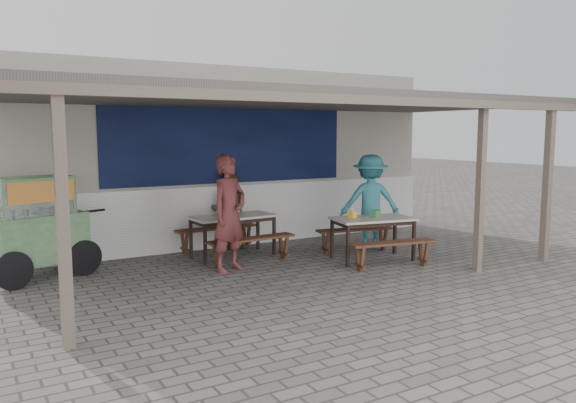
{
  "coord_description": "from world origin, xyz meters",
  "views": [
    {
      "loc": [
        -4.78,
        -6.99,
        2.23
      ],
      "look_at": [
        -0.14,
        0.9,
        1.1
      ],
      "focal_mm": 35.0,
      "sensor_mm": 36.0,
      "label": 1
    }
  ],
  "objects_px": {
    "table_left": "(233,220)",
    "vendor_cart": "(37,224)",
    "bench_left_street": "(252,244)",
    "donation_box": "(376,213)",
    "patron_wall_side": "(230,211)",
    "patron_right_table": "(370,201)",
    "tissue_box": "(352,214)",
    "condiment_jar": "(237,211)",
    "bench_right_wall": "(355,234)",
    "bench_left_wall": "(216,233)",
    "bench_right_street": "(393,248)",
    "patron_street_side": "(229,213)",
    "condiment_bowl": "(227,214)",
    "table_right": "(373,222)"
  },
  "relations": [
    {
      "from": "table_left",
      "to": "vendor_cart",
      "type": "bearing_deg",
      "value": 174.38
    },
    {
      "from": "bench_left_street",
      "to": "donation_box",
      "type": "distance_m",
      "value": 2.26
    },
    {
      "from": "patron_wall_side",
      "to": "patron_right_table",
      "type": "distance_m",
      "value": 2.71
    },
    {
      "from": "tissue_box",
      "to": "condiment_jar",
      "type": "xyz_separation_m",
      "value": [
        -1.49,
        1.52,
        -0.02
      ]
    },
    {
      "from": "tissue_box",
      "to": "condiment_jar",
      "type": "bearing_deg",
      "value": 134.5
    },
    {
      "from": "table_left",
      "to": "vendor_cart",
      "type": "xyz_separation_m",
      "value": [
        -3.21,
        0.11,
        0.18
      ]
    },
    {
      "from": "bench_right_wall",
      "to": "bench_left_wall",
      "type": "bearing_deg",
      "value": 156.85
    },
    {
      "from": "patron_wall_side",
      "to": "condiment_jar",
      "type": "height_order",
      "value": "patron_wall_side"
    },
    {
      "from": "table_left",
      "to": "patron_right_table",
      "type": "relative_size",
      "value": 0.85
    },
    {
      "from": "bench_left_wall",
      "to": "patron_wall_side",
      "type": "distance_m",
      "value": 0.5
    },
    {
      "from": "condiment_jar",
      "to": "patron_right_table",
      "type": "bearing_deg",
      "value": -19.08
    },
    {
      "from": "condiment_jar",
      "to": "bench_right_street",
      "type": "bearing_deg",
      "value": -55.01
    },
    {
      "from": "bench_left_street",
      "to": "patron_wall_side",
      "type": "distance_m",
      "value": 1.42
    },
    {
      "from": "patron_wall_side",
      "to": "donation_box",
      "type": "xyz_separation_m",
      "value": [
        1.86,
        -2.08,
        0.07
      ]
    },
    {
      "from": "bench_left_wall",
      "to": "patron_street_side",
      "type": "relative_size",
      "value": 0.86
    },
    {
      "from": "patron_wall_side",
      "to": "patron_right_table",
      "type": "xyz_separation_m",
      "value": [
        2.38,
        -1.28,
        0.17
      ]
    },
    {
      "from": "bench_right_street",
      "to": "donation_box",
      "type": "bearing_deg",
      "value": 82.39
    },
    {
      "from": "vendor_cart",
      "to": "condiment_bowl",
      "type": "relative_size",
      "value": 8.42
    },
    {
      "from": "patron_wall_side",
      "to": "condiment_jar",
      "type": "relative_size",
      "value": 17.97
    },
    {
      "from": "table_left",
      "to": "bench_right_street",
      "type": "xyz_separation_m",
      "value": [
        1.87,
        -2.14,
        -0.33
      ]
    },
    {
      "from": "table_left",
      "to": "condiment_jar",
      "type": "xyz_separation_m",
      "value": [
        0.2,
        0.24,
        0.12
      ]
    },
    {
      "from": "table_left",
      "to": "bench_right_wall",
      "type": "relative_size",
      "value": 1.02
    },
    {
      "from": "vendor_cart",
      "to": "condiment_jar",
      "type": "height_order",
      "value": "vendor_cart"
    },
    {
      "from": "bench_right_wall",
      "to": "patron_wall_side",
      "type": "relative_size",
      "value": 1.03
    },
    {
      "from": "patron_wall_side",
      "to": "tissue_box",
      "type": "relative_size",
      "value": 12.65
    },
    {
      "from": "bench_left_wall",
      "to": "tissue_box",
      "type": "bearing_deg",
      "value": -51.61
    },
    {
      "from": "table_left",
      "to": "tissue_box",
      "type": "height_order",
      "value": "tissue_box"
    },
    {
      "from": "condiment_jar",
      "to": "patron_street_side",
      "type": "bearing_deg",
      "value": -120.71
    },
    {
      "from": "condiment_jar",
      "to": "patron_wall_side",
      "type": "bearing_deg",
      "value": 82.69
    },
    {
      "from": "tissue_box",
      "to": "table_right",
      "type": "bearing_deg",
      "value": -32.58
    },
    {
      "from": "vendor_cart",
      "to": "patron_right_table",
      "type": "height_order",
      "value": "patron_right_table"
    },
    {
      "from": "table_right",
      "to": "tissue_box",
      "type": "height_order",
      "value": "tissue_box"
    },
    {
      "from": "bench_left_street",
      "to": "tissue_box",
      "type": "distance_m",
      "value": 1.83
    },
    {
      "from": "patron_wall_side",
      "to": "vendor_cart",
      "type": "bearing_deg",
      "value": 25.83
    },
    {
      "from": "table_right",
      "to": "tissue_box",
      "type": "xyz_separation_m",
      "value": [
        -0.3,
        0.19,
        0.14
      ]
    },
    {
      "from": "table_left",
      "to": "table_right",
      "type": "relative_size",
      "value": 1.03
    },
    {
      "from": "bench_right_street",
      "to": "patron_wall_side",
      "type": "xyz_separation_m",
      "value": [
        -1.61,
        2.83,
        0.4
      ]
    },
    {
      "from": "table_right",
      "to": "patron_street_side",
      "type": "distance_m",
      "value": 2.56
    },
    {
      "from": "condiment_jar",
      "to": "donation_box",
      "type": "bearing_deg",
      "value": -40.48
    },
    {
      "from": "table_left",
      "to": "bench_right_street",
      "type": "bearing_deg",
      "value": -52.39
    },
    {
      "from": "patron_right_table",
      "to": "condiment_bowl",
      "type": "distance_m",
      "value": 2.82
    },
    {
      "from": "bench_left_street",
      "to": "donation_box",
      "type": "relative_size",
      "value": 9.43
    },
    {
      "from": "tissue_box",
      "to": "donation_box",
      "type": "distance_m",
      "value": 0.44
    },
    {
      "from": "bench_left_street",
      "to": "bench_left_wall",
      "type": "bearing_deg",
      "value": 90.0
    },
    {
      "from": "vendor_cart",
      "to": "donation_box",
      "type": "relative_size",
      "value": 10.72
    },
    {
      "from": "bench_left_wall",
      "to": "condiment_bowl",
      "type": "height_order",
      "value": "condiment_bowl"
    },
    {
      "from": "patron_wall_side",
      "to": "condiment_jar",
      "type": "bearing_deg",
      "value": 99.18
    },
    {
      "from": "patron_right_table",
      "to": "table_right",
      "type": "bearing_deg",
      "value": 82.73
    },
    {
      "from": "bench_right_street",
      "to": "patron_wall_side",
      "type": "relative_size",
      "value": 1.03
    },
    {
      "from": "table_left",
      "to": "patron_wall_side",
      "type": "height_order",
      "value": "patron_wall_side"
    }
  ]
}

